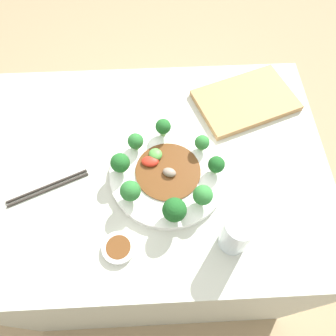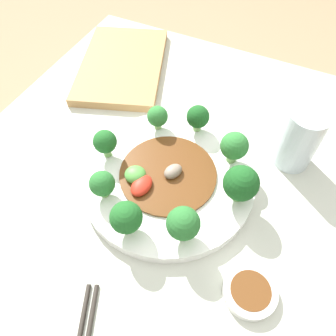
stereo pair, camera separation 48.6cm
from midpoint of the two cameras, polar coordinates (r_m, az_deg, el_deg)
ground_plane at (r=1.43m, az=4.15°, el=-15.74°), size 8.00×8.00×0.00m
table at (r=1.07m, az=5.42°, el=-11.18°), size 0.99×0.73×0.74m
plate at (r=0.72m, az=12.02°, el=-4.58°), size 0.31×0.31×0.02m
broccoli_north at (r=0.73m, az=10.69°, el=5.62°), size 0.04×0.04×0.06m
broccoli_west at (r=0.66m, az=2.16°, el=-2.53°), size 0.05×0.05×0.06m
broccoli_east at (r=0.72m, az=22.53°, el=-2.69°), size 0.04×0.04×0.06m
broccoli_southeast at (r=0.66m, az=20.92°, el=-9.45°), size 0.05×0.05×0.07m
broccoli_northwest at (r=0.70m, az=4.98°, el=2.46°), size 0.04×0.04×0.05m
broccoli_south at (r=0.63m, az=15.50°, el=-13.06°), size 0.06×0.06×0.07m
broccoli_southwest at (r=0.63m, az=5.19°, el=-9.09°), size 0.05×0.05×0.07m
broccoli_northeast at (r=0.74m, az=19.06°, el=2.07°), size 0.04×0.04×0.05m
stirfry_center at (r=0.70m, az=11.37°, el=-3.41°), size 0.18×0.18×0.02m
drinking_glass at (r=0.67m, az=28.46°, el=-16.79°), size 0.07×0.07×0.12m
chopsticks at (r=0.71m, az=-14.09°, el=-7.67°), size 0.21×0.10×0.01m
sauce_dish at (r=0.65m, az=2.78°, el=-21.31°), size 0.08×0.08×0.02m
cutting_board at (r=0.93m, az=25.26°, el=10.40°), size 0.34×0.28×0.02m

